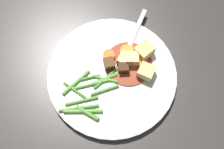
% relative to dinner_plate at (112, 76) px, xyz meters
% --- Properties ---
extents(ground_plane, '(3.00, 3.00, 0.00)m').
position_rel_dinner_plate_xyz_m(ground_plane, '(0.00, 0.00, -0.01)').
color(ground_plane, '#383330').
extents(dinner_plate, '(0.28, 0.28, 0.02)m').
position_rel_dinner_plate_xyz_m(dinner_plate, '(0.00, 0.00, 0.00)').
color(dinner_plate, white).
rests_on(dinner_plate, ground_plane).
extents(stew_sauce, '(0.10, 0.10, 0.00)m').
position_rel_dinner_plate_xyz_m(stew_sauce, '(0.04, 0.00, 0.01)').
color(stew_sauce, '#93381E').
rests_on(stew_sauce, dinner_plate).
extents(carrot_slice_0, '(0.03, 0.03, 0.01)m').
position_rel_dinner_plate_xyz_m(carrot_slice_0, '(0.07, -0.01, 0.01)').
color(carrot_slice_0, orange).
rests_on(carrot_slice_0, dinner_plate).
extents(carrot_slice_1, '(0.03, 0.03, 0.01)m').
position_rel_dinner_plate_xyz_m(carrot_slice_1, '(0.06, 0.02, 0.01)').
color(carrot_slice_1, orange).
rests_on(carrot_slice_1, dinner_plate).
extents(carrot_slice_2, '(0.03, 0.03, 0.01)m').
position_rel_dinner_plate_xyz_m(carrot_slice_2, '(0.02, 0.04, 0.01)').
color(carrot_slice_2, orange).
rests_on(carrot_slice_2, dinner_plate).
extents(carrot_slice_3, '(0.03, 0.03, 0.01)m').
position_rel_dinner_plate_xyz_m(carrot_slice_3, '(0.07, -0.00, 0.01)').
color(carrot_slice_3, orange).
rests_on(carrot_slice_3, dinner_plate).
extents(potato_chunk_0, '(0.03, 0.03, 0.02)m').
position_rel_dinner_plate_xyz_m(potato_chunk_0, '(0.04, 0.01, 0.02)').
color(potato_chunk_0, '#EAD68C').
rests_on(potato_chunk_0, dinner_plate).
extents(potato_chunk_1, '(0.04, 0.04, 0.03)m').
position_rel_dinner_plate_xyz_m(potato_chunk_1, '(0.05, 0.00, 0.02)').
color(potato_chunk_1, '#EAD68C').
rests_on(potato_chunk_1, dinner_plate).
extents(potato_chunk_2, '(0.04, 0.03, 0.03)m').
position_rel_dinner_plate_xyz_m(potato_chunk_2, '(0.08, 0.00, 0.02)').
color(potato_chunk_2, '#E5CC7A').
rests_on(potato_chunk_2, dinner_plate).
extents(potato_chunk_3, '(0.04, 0.04, 0.03)m').
position_rel_dinner_plate_xyz_m(potato_chunk_3, '(0.06, -0.04, 0.02)').
color(potato_chunk_3, '#E5CC7A').
rests_on(potato_chunk_3, dinner_plate).
extents(meat_chunk_0, '(0.03, 0.03, 0.02)m').
position_rel_dinner_plate_xyz_m(meat_chunk_0, '(0.03, -0.01, 0.02)').
color(meat_chunk_0, '#4C2B19').
rests_on(meat_chunk_0, dinner_plate).
extents(meat_chunk_1, '(0.03, 0.03, 0.02)m').
position_rel_dinner_plate_xyz_m(meat_chunk_1, '(0.01, 0.02, 0.02)').
color(meat_chunk_1, brown).
rests_on(meat_chunk_1, dinner_plate).
extents(green_bean_0, '(0.08, 0.02, 0.01)m').
position_rel_dinner_plate_xyz_m(green_bean_0, '(-0.07, 0.03, 0.01)').
color(green_bean_0, '#66AD42').
rests_on(green_bean_0, dinner_plate).
extents(green_bean_1, '(0.02, 0.06, 0.01)m').
position_rel_dinner_plate_xyz_m(green_bean_1, '(-0.08, 0.02, 0.01)').
color(green_bean_1, '#4C8E33').
rests_on(green_bean_1, dinner_plate).
extents(green_bean_2, '(0.05, 0.02, 0.01)m').
position_rel_dinner_plate_xyz_m(green_bean_2, '(-0.05, 0.02, 0.01)').
color(green_bean_2, '#4C8E33').
rests_on(green_bean_2, dinner_plate).
extents(green_bean_3, '(0.08, 0.03, 0.01)m').
position_rel_dinner_plate_xyz_m(green_bean_3, '(-0.05, 0.01, 0.01)').
color(green_bean_3, '#66AD42').
rests_on(green_bean_3, dinner_plate).
extents(green_bean_4, '(0.08, 0.02, 0.01)m').
position_rel_dinner_plate_xyz_m(green_bean_4, '(-0.01, 0.00, 0.01)').
color(green_bean_4, '#4C8E33').
rests_on(green_bean_4, dinner_plate).
extents(green_bean_5, '(0.06, 0.02, 0.01)m').
position_rel_dinner_plate_xyz_m(green_bean_5, '(-0.03, -0.02, 0.01)').
color(green_bean_5, '#599E38').
rests_on(green_bean_5, dinner_plate).
extents(green_bean_6, '(0.03, 0.05, 0.01)m').
position_rel_dinner_plate_xyz_m(green_bean_6, '(-0.09, -0.04, 0.01)').
color(green_bean_6, '#599E38').
rests_on(green_bean_6, dinner_plate).
extents(green_bean_7, '(0.07, 0.03, 0.01)m').
position_rel_dinner_plate_xyz_m(green_bean_7, '(-0.09, -0.01, 0.01)').
color(green_bean_7, '#599E38').
rests_on(green_bean_7, dinner_plate).
extents(green_bean_8, '(0.08, 0.04, 0.01)m').
position_rel_dinner_plate_xyz_m(green_bean_8, '(-0.10, -0.02, 0.01)').
color(green_bean_8, '#4C8E33').
rests_on(green_bean_8, dinner_plate).
extents(green_bean_9, '(0.07, 0.05, 0.01)m').
position_rel_dinner_plate_xyz_m(green_bean_9, '(-0.09, -0.03, 0.01)').
color(green_bean_9, '#66AD42').
rests_on(green_bean_9, dinner_plate).
extents(green_bean_10, '(0.04, 0.05, 0.01)m').
position_rel_dinner_plate_xyz_m(green_bean_10, '(-0.02, -0.00, 0.01)').
color(green_bean_10, '#66AD42').
rests_on(green_bean_10, dinner_plate).
extents(green_bean_11, '(0.06, 0.02, 0.01)m').
position_rel_dinner_plate_xyz_m(green_bean_11, '(-0.02, -0.00, 0.01)').
color(green_bean_11, '#66AD42').
rests_on(green_bean_11, dinner_plate).
extents(fork, '(0.16, 0.11, 0.00)m').
position_rel_dinner_plate_xyz_m(fork, '(0.08, 0.04, 0.01)').
color(fork, silver).
rests_on(fork, dinner_plate).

